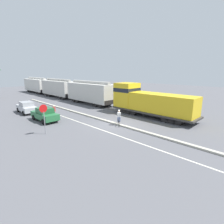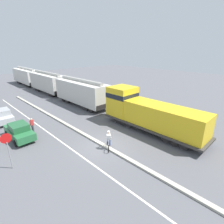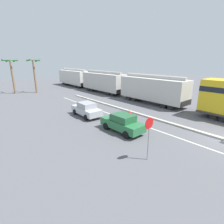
# 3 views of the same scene
# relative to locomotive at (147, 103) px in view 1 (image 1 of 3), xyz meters

# --- Properties ---
(ground_plane) EXTENTS (120.00, 120.00, 0.00)m
(ground_plane) POSITION_rel_locomotive_xyz_m (-5.82, 0.38, -1.80)
(ground_plane) COLOR #56565B
(median_curb) EXTENTS (0.36, 36.00, 0.16)m
(median_curb) POSITION_rel_locomotive_xyz_m (-5.82, 6.38, -1.72)
(median_curb) COLOR #B2AD9E
(median_curb) RESTS_ON ground
(lane_stripe) EXTENTS (0.14, 36.00, 0.01)m
(lane_stripe) POSITION_rel_locomotive_xyz_m (-8.22, 6.38, -1.79)
(lane_stripe) COLOR silver
(lane_stripe) RESTS_ON ground
(locomotive) EXTENTS (3.10, 11.61, 4.20)m
(locomotive) POSITION_rel_locomotive_xyz_m (0.00, 0.00, 0.00)
(locomotive) COLOR gold
(locomotive) RESTS_ON ground
(hopper_car_lead) EXTENTS (2.90, 10.60, 4.18)m
(hopper_car_lead) POSITION_rel_locomotive_xyz_m (0.00, 12.16, 0.28)
(hopper_car_lead) COLOR beige
(hopper_car_lead) RESTS_ON ground
(hopper_car_middle) EXTENTS (2.90, 10.60, 4.18)m
(hopper_car_middle) POSITION_rel_locomotive_xyz_m (0.00, 23.76, 0.28)
(hopper_car_middle) COLOR beige
(hopper_car_middle) RESTS_ON ground
(hopper_car_trailing) EXTENTS (2.90, 10.60, 4.18)m
(hopper_car_trailing) POSITION_rel_locomotive_xyz_m (0.00, 35.36, 0.28)
(hopper_car_trailing) COLOR silver
(hopper_car_trailing) RESTS_ON ground
(parked_car_green) EXTENTS (1.87, 4.22, 1.62)m
(parked_car_green) POSITION_rel_locomotive_xyz_m (-10.79, 7.31, -0.98)
(parked_car_green) COLOR #286B3D
(parked_car_green) RESTS_ON ground
(parked_car_silver) EXTENTS (1.98, 4.27, 1.62)m
(parked_car_silver) POSITION_rel_locomotive_xyz_m (-10.79, 13.19, -0.98)
(parked_car_silver) COLOR #B7BABF
(parked_car_silver) RESTS_ON ground
(cyclist) EXTENTS (1.28, 1.23, 1.71)m
(cyclist) POSITION_rel_locomotive_xyz_m (-5.78, -0.21, -0.98)
(cyclist) COLOR black
(cyclist) RESTS_ON ground
(stop_sign) EXTENTS (0.76, 0.08, 2.88)m
(stop_sign) POSITION_rel_locomotive_xyz_m (-12.79, 2.89, 0.23)
(stop_sign) COLOR gray
(stop_sign) RESTS_ON ground
(pedestrian_by_cars) EXTENTS (0.34, 0.22, 1.62)m
(pedestrian_by_cars) POSITION_rel_locomotive_xyz_m (-9.34, 7.79, -0.95)
(pedestrian_by_cars) COLOR #33333D
(pedestrian_by_cars) RESTS_ON ground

